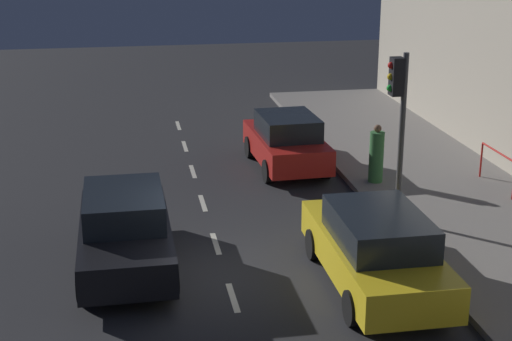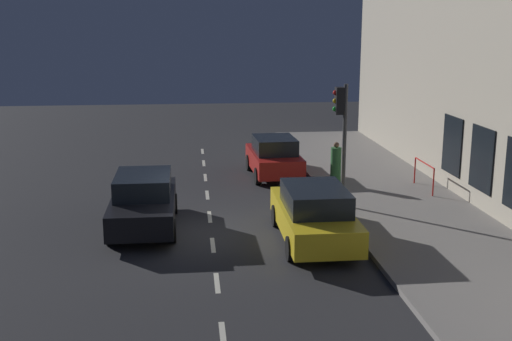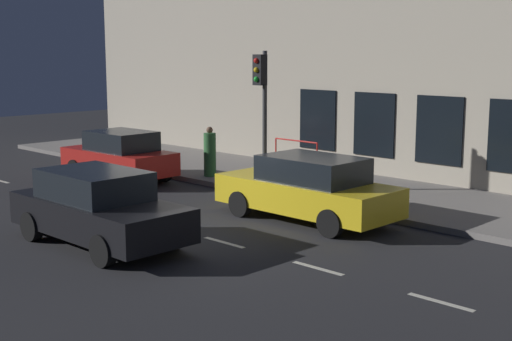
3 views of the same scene
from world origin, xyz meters
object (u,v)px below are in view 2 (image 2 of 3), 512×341
traffic_light (341,121)px  parked_car_2 (314,214)px  parked_car_0 (274,157)px  pedestrian_0 (336,165)px  parked_car_1 (144,201)px

traffic_light → parked_car_2: bearing=-115.5°
traffic_light → parked_car_0: (-1.48, 4.79, -2.10)m
parked_car_0 → pedestrian_0: pedestrian_0 is taller
parked_car_1 → traffic_light: bearing=-170.0°
parked_car_0 → pedestrian_0: size_ratio=2.52×
parked_car_0 → parked_car_1: bearing=-130.4°
parked_car_2 → pedestrian_0: 5.96m
parked_car_1 → pedestrian_0: bearing=-150.0°
traffic_light → pedestrian_0: traffic_light is taller
pedestrian_0 → parked_car_2: bearing=-53.5°
traffic_light → parked_car_2: traffic_light is taller
pedestrian_0 → parked_car_0: bearing=-170.6°
parked_car_0 → parked_car_1: size_ratio=0.90×
traffic_light → parked_car_1: (-6.11, -1.12, -2.10)m
traffic_light → parked_car_1: traffic_light is taller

